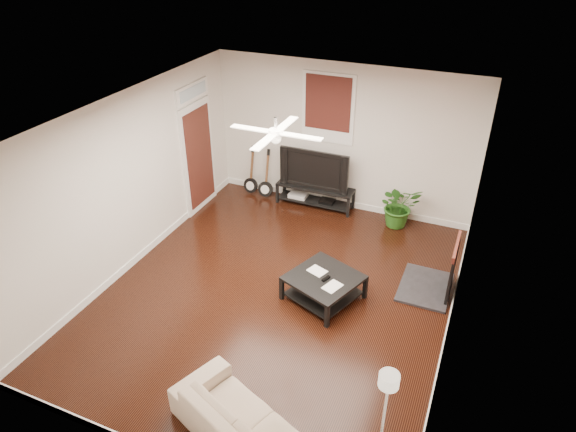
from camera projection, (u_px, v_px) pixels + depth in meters
name	position (u px, v px, depth m)	size (l,w,h in m)	color
room	(277.00, 214.00, 7.06)	(5.01, 6.01, 2.81)	black
brick_accent	(471.00, 216.00, 7.02)	(0.02, 2.20, 2.80)	brown
fireplace	(439.00, 266.00, 7.59)	(0.80, 1.10, 0.92)	black
window_back	(328.00, 108.00, 9.23)	(1.00, 0.06, 1.30)	#3B1210
door_left	(198.00, 147.00, 9.47)	(0.08, 1.00, 2.50)	white
tv_stand	(315.00, 196.00, 10.01)	(1.52, 0.41, 0.43)	black
tv	(316.00, 168.00, 9.72)	(1.36, 0.18, 0.78)	black
coffee_table	(324.00, 287.00, 7.58)	(0.94, 0.94, 0.39)	black
sofa	(250.00, 428.00, 5.40)	(1.94, 0.76, 0.57)	#C6B695
potted_plant	(399.00, 206.00, 9.28)	(0.74, 0.64, 0.82)	#265E1A
guitar_left	(250.00, 171.00, 10.31)	(0.31, 0.22, 1.00)	black
guitar_right	(265.00, 175.00, 10.17)	(0.31, 0.22, 1.00)	black
ceiling_fan	(276.00, 132.00, 6.45)	(1.24, 1.24, 0.32)	white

